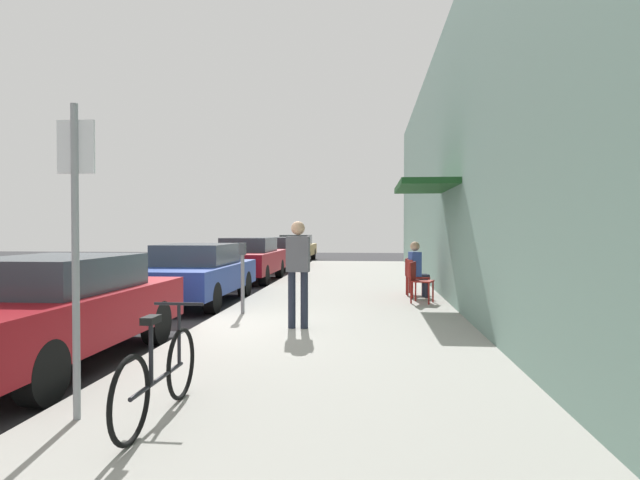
{
  "coord_description": "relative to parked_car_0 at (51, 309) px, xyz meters",
  "views": [
    {
      "loc": [
        2.8,
        -8.23,
        1.69
      ],
      "look_at": [
        1.38,
        7.09,
        1.38
      ],
      "focal_mm": 29.68,
      "sensor_mm": 36.0,
      "label": 1
    }
  ],
  "objects": [
    {
      "name": "seated_patron_1",
      "position": [
        5.02,
        6.2,
        0.1
      ],
      "size": [
        0.48,
        0.43,
        1.29
      ],
      "color": "#232838",
      "rests_on": "sidewalk_slab"
    },
    {
      "name": "bicycle_0",
      "position": [
        2.17,
        -1.94,
        -0.23
      ],
      "size": [
        0.46,
        1.71,
        0.9
      ],
      "color": "black",
      "rests_on": "sidewalk_slab"
    },
    {
      "name": "cafe_chair_0",
      "position": [
        4.96,
        5.3,
        -0.09
      ],
      "size": [
        0.56,
        0.56,
        0.87
      ],
      "color": "maroon",
      "rests_on": "sidewalk_slab"
    },
    {
      "name": "parked_car_3",
      "position": [
        -0.0,
        16.02,
        0.0
      ],
      "size": [
        1.8,
        4.4,
        1.36
      ],
      "color": "maroon",
      "rests_on": "ground_plane"
    },
    {
      "name": "pedestrian_standing",
      "position": [
        2.78,
        2.15,
        0.41
      ],
      "size": [
        0.36,
        0.22,
        1.7
      ],
      "color": "#232838",
      "rests_on": "sidewalk_slab"
    },
    {
      "name": "parked_car_2",
      "position": [
        0.0,
        10.72,
        0.03
      ],
      "size": [
        1.8,
        4.4,
        1.42
      ],
      "color": "maroon",
      "rests_on": "ground_plane"
    },
    {
      "name": "parked_car_0",
      "position": [
        0.0,
        0.0,
        0.0
      ],
      "size": [
        1.8,
        4.4,
        1.35
      ],
      "color": "maroon",
      "rests_on": "ground_plane"
    },
    {
      "name": "parking_meter",
      "position": [
        1.55,
        3.53,
        0.18
      ],
      "size": [
        0.12,
        0.1,
        1.32
      ],
      "color": "slate",
      "rests_on": "sidewalk_slab"
    },
    {
      "name": "sidewalk_slab",
      "position": [
        3.35,
        4.08,
        -0.65
      ],
      "size": [
        4.5,
        32.0,
        0.12
      ],
      "primitive_type": "cube",
      "color": "#9E9B93",
      "rests_on": "ground_plane"
    },
    {
      "name": "ground_plane",
      "position": [
        1.1,
        2.08,
        -0.71
      ],
      "size": [
        60.0,
        60.0,
        0.0
      ],
      "primitive_type": "plane",
      "color": "#2D2D30"
    },
    {
      "name": "parked_car_1",
      "position": [
        0.0,
        5.51,
        -0.0
      ],
      "size": [
        1.8,
        4.4,
        1.36
      ],
      "color": "navy",
      "rests_on": "ground_plane"
    },
    {
      "name": "building_facade",
      "position": [
        5.75,
        4.09,
        2.45
      ],
      "size": [
        1.4,
        32.0,
        6.34
      ],
      "color": "gray",
      "rests_on": "ground_plane"
    },
    {
      "name": "street_sign",
      "position": [
        1.5,
        -2.01,
        0.93
      ],
      "size": [
        0.32,
        0.06,
        2.6
      ],
      "color": "gray",
      "rests_on": "sidewalk_slab"
    },
    {
      "name": "cafe_chair_1",
      "position": [
        4.96,
        6.19,
        -0.09
      ],
      "size": [
        0.52,
        0.52,
        0.87
      ],
      "color": "maroon",
      "rests_on": "sidewalk_slab"
    },
    {
      "name": "parked_car_4",
      "position": [
        0.0,
        21.91,
        0.01
      ],
      "size": [
        1.8,
        4.4,
        1.4
      ],
      "color": "#A58433",
      "rests_on": "ground_plane"
    },
    {
      "name": "cafe_chair_2",
      "position": [
        4.96,
        6.83,
        -0.09
      ],
      "size": [
        0.54,
        0.54,
        0.87
      ],
      "color": "maroon",
      "rests_on": "sidewalk_slab"
    }
  ]
}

